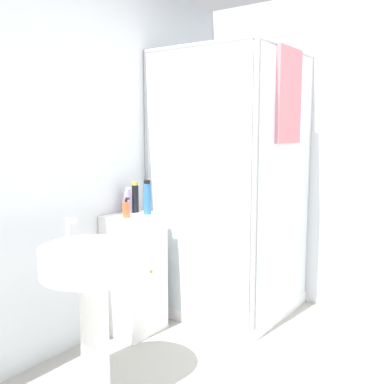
{
  "coord_description": "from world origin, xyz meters",
  "views": [
    {
      "loc": [
        -1.87,
        -0.62,
        1.43
      ],
      "look_at": [
        0.56,
        1.11,
        1.03
      ],
      "focal_mm": 42.0,
      "sensor_mm": 36.0,
      "label": 1
    }
  ],
  "objects": [
    {
      "name": "wall_back",
      "position": [
        0.0,
        1.7,
        1.25
      ],
      "size": [
        6.4,
        0.06,
        2.5
      ],
      "primitive_type": "cube",
      "color": "silver",
      "rests_on": "ground_plane"
    },
    {
      "name": "shower_enclosure",
      "position": [
        1.13,
        1.1,
        0.54
      ],
      "size": [
        0.96,
        0.99,
        2.03
      ],
      "color": "white",
      "rests_on": "ground_plane"
    },
    {
      "name": "vanity_cabinet",
      "position": [
        0.41,
        1.51,
        0.43
      ],
      "size": [
        0.38,
        0.33,
        0.85
      ],
      "color": "white",
      "rests_on": "ground_plane"
    },
    {
      "name": "sink",
      "position": [
        -0.29,
        1.15,
        0.64
      ],
      "size": [
        0.56,
        0.56,
        0.96
      ],
      "color": "white",
      "rests_on": "ground_plane"
    },
    {
      "name": "soap_dispenser",
      "position": [
        0.31,
        1.48,
        0.91
      ],
      "size": [
        0.05,
        0.05,
        0.14
      ],
      "color": "#E5562D",
      "rests_on": "vanity_cabinet"
    },
    {
      "name": "shampoo_bottle_tall_black",
      "position": [
        0.49,
        1.56,
        0.96
      ],
      "size": [
        0.05,
        0.05,
        0.22
      ],
      "color": "black",
      "rests_on": "vanity_cabinet"
    },
    {
      "name": "shampoo_bottle_blue",
      "position": [
        0.49,
        1.45,
        0.97
      ],
      "size": [
        0.06,
        0.06,
        0.24
      ],
      "color": "#2D66A3",
      "rests_on": "vanity_cabinet"
    },
    {
      "name": "lotion_bottle_white",
      "position": [
        0.43,
        1.59,
        0.93
      ],
      "size": [
        0.06,
        0.06,
        0.19
      ],
      "color": "#B299C6",
      "rests_on": "vanity_cabinet"
    }
  ]
}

